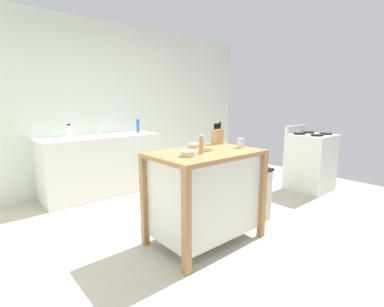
% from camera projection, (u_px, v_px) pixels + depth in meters
% --- Properties ---
extents(ground_plane, '(6.81, 6.81, 0.00)m').
position_uv_depth(ground_plane, '(204.00, 235.00, 2.97)').
color(ground_plane, '#BCB29E').
rests_on(ground_plane, ground).
extents(wall_back, '(5.81, 0.10, 2.60)m').
position_uv_depth(wall_back, '(104.00, 107.00, 4.49)').
color(wall_back, silver).
rests_on(wall_back, ground).
extents(kitchen_island, '(1.07, 0.70, 0.92)m').
position_uv_depth(kitchen_island, '(205.00, 192.00, 2.77)').
color(kitchen_island, '#9E7042').
rests_on(kitchen_island, ground).
extents(knife_block, '(0.11, 0.09, 0.25)m').
position_uv_depth(knife_block, '(217.00, 136.00, 3.13)').
color(knife_block, tan).
rests_on(knife_block, kitchen_island).
extents(bowl_stoneware_deep, '(0.13, 0.13, 0.05)m').
position_uv_depth(bowl_stoneware_deep, '(189.00, 153.00, 2.45)').
color(bowl_stoneware_deep, beige).
rests_on(bowl_stoneware_deep, kitchen_island).
extents(bowl_ceramic_wide, '(0.11, 0.11, 0.04)m').
position_uv_depth(bowl_ceramic_wide, '(207.00, 149.00, 2.73)').
color(bowl_ceramic_wide, beige).
rests_on(bowl_ceramic_wide, kitchen_island).
extents(bowl_ceramic_small, '(0.12, 0.12, 0.04)m').
position_uv_depth(bowl_ceramic_small, '(194.00, 145.00, 2.92)').
color(bowl_ceramic_small, beige).
rests_on(bowl_ceramic_small, kitchen_island).
extents(drinking_cup, '(0.07, 0.07, 0.10)m').
position_uv_depth(drinking_cup, '(241.00, 143.00, 2.90)').
color(drinking_cup, silver).
rests_on(drinking_cup, kitchen_island).
extents(pepper_grinder, '(0.04, 0.04, 0.17)m').
position_uv_depth(pepper_grinder, '(201.00, 145.00, 2.56)').
color(pepper_grinder, tan).
rests_on(pepper_grinder, kitchen_island).
extents(trash_bin, '(0.36, 0.28, 0.63)m').
position_uv_depth(trash_bin, '(254.00, 194.00, 3.29)').
color(trash_bin, '#B7B2A8').
rests_on(trash_bin, ground).
extents(sink_counter, '(1.72, 0.60, 0.89)m').
position_uv_depth(sink_counter, '(102.00, 165.00, 4.24)').
color(sink_counter, silver).
rests_on(sink_counter, ground).
extents(sink_faucet, '(0.02, 0.02, 0.22)m').
position_uv_depth(sink_faucet, '(96.00, 128.00, 4.24)').
color(sink_faucet, '#B7BCC1').
rests_on(sink_faucet, sink_counter).
extents(bottle_dish_soap, '(0.06, 0.06, 0.20)m').
position_uv_depth(bottle_dish_soap, '(69.00, 132.00, 3.84)').
color(bottle_dish_soap, white).
rests_on(bottle_dish_soap, sink_counter).
extents(bottle_hand_soap, '(0.05, 0.05, 0.22)m').
position_uv_depth(bottle_hand_soap, '(138.00, 126.00, 4.57)').
color(bottle_hand_soap, blue).
rests_on(bottle_hand_soap, sink_counter).
extents(stove, '(0.60, 0.60, 1.01)m').
position_uv_depth(stove, '(310.00, 162.00, 4.44)').
color(stove, silver).
rests_on(stove, ground).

